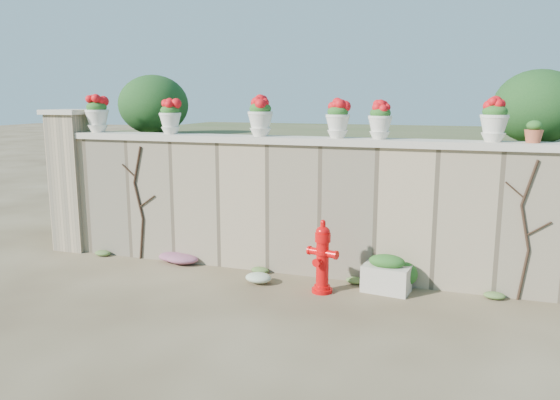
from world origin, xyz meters
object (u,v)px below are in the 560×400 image
at_px(terracotta_pot, 534,133).
at_px(urn_pot_0, 97,114).
at_px(planter_box, 386,275).
at_px(fire_hydrant, 322,256).

bearing_deg(terracotta_pot, urn_pot_0, -180.00).
relative_size(planter_box, terracotta_pot, 2.43).
height_order(fire_hydrant, planter_box, fire_hydrant).
bearing_deg(urn_pot_0, terracotta_pot, 0.00).
height_order(fire_hydrant, terracotta_pot, terracotta_pot).
distance_m(fire_hydrant, planter_box, 0.94).
relative_size(fire_hydrant, urn_pot_0, 1.68).
distance_m(fire_hydrant, terracotta_pot, 3.23).
bearing_deg(urn_pot_0, planter_box, -5.50).
bearing_deg(fire_hydrant, terracotta_pot, 32.96).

